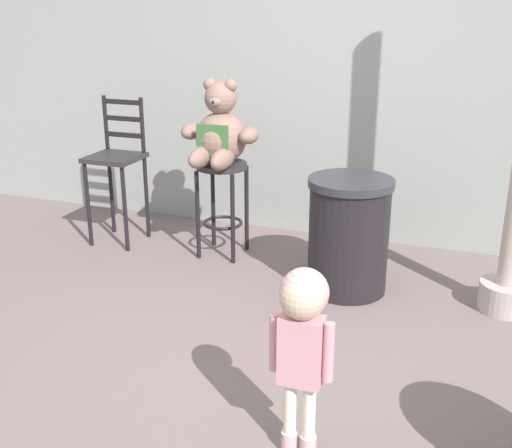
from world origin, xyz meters
The scene contains 7 objects.
ground_plane centered at (0.00, 0.00, 0.00)m, with size 24.00×24.00×0.00m, color #705F5D.
building_wall centered at (0.00, 2.33, 1.71)m, with size 7.15×0.30×3.42m, color #949993.
bar_stool_with_teddy centered at (-0.75, 1.50, 0.50)m, with size 0.37×0.37×0.71m.
teddy_bear centered at (-0.75, 1.47, 0.93)m, with size 0.58×0.52×0.60m.
child_walking centered at (0.43, -0.45, 0.61)m, with size 0.27×0.21×0.84m.
trash_bin centered at (0.26, 1.21, 0.38)m, with size 0.55×0.55×0.76m.
bar_chair_empty centered at (-1.63, 1.49, 0.63)m, with size 0.38×0.38×1.13m.
Camera 1 is at (1.02, -2.57, 1.81)m, focal length 43.97 mm.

